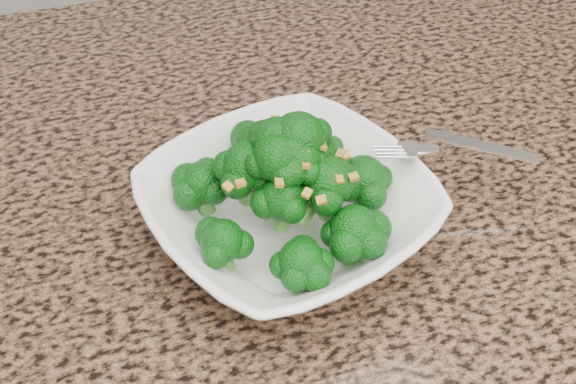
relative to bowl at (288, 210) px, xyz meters
name	(u,v)px	position (x,y,z in m)	size (l,w,h in m)	color
granite_counter	(186,317)	(-0.10, -0.05, -0.04)	(1.64, 1.04, 0.03)	brown
bowl	(288,210)	(0.00, 0.00, 0.00)	(0.23, 0.23, 0.06)	white
broccoli_pile	(288,150)	(0.00, 0.00, 0.07)	(0.20, 0.20, 0.08)	#09520C
garlic_topping	(288,108)	(0.00, 0.00, 0.11)	(0.12, 0.12, 0.01)	#B1832B
fork	(430,149)	(0.13, 0.00, 0.03)	(0.17, 0.03, 0.01)	silver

